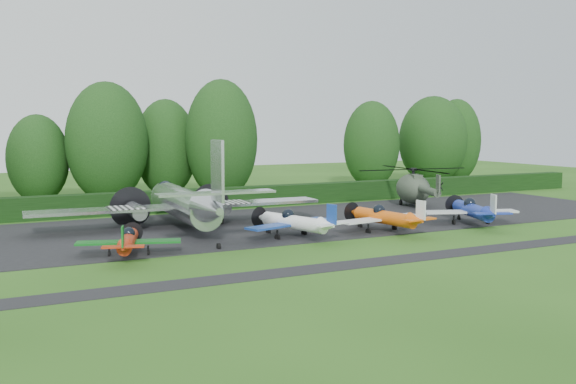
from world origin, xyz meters
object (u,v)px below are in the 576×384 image
light_plane_white (294,222)px  helicopter (414,186)px  light_plane_blue (472,210)px  light_plane_red (128,241)px  light_plane_orange (384,217)px  transport_plane (185,203)px  sign_board (466,184)px

light_plane_white → helicopter: size_ratio=0.56×
helicopter → light_plane_blue: bearing=-125.7°
light_plane_red → light_plane_orange: 19.28m
light_plane_white → light_plane_blue: light_plane_blue is taller
light_plane_red → light_plane_blue: size_ratio=0.82×
transport_plane → light_plane_orange: bearing=-33.4°
light_plane_red → transport_plane: bearing=35.4°
light_plane_blue → helicopter: helicopter is taller
light_plane_white → light_plane_blue: (15.51, -1.20, 0.07)m
transport_plane → helicopter: 24.79m
transport_plane → helicopter: (24.52, 3.65, -0.02)m
light_plane_red → helicopter: (30.72, 11.85, 1.03)m
transport_plane → sign_board: 38.67m
helicopter → sign_board: size_ratio=4.59×
transport_plane → light_plane_red: size_ratio=3.45×
transport_plane → light_plane_blue: 22.90m
sign_board → light_plane_white: bearing=-142.6°
light_plane_orange → light_plane_blue: (8.33, -0.31, 0.06)m
light_plane_white → sign_board: bearing=47.0°
light_plane_white → sign_board: (31.39, 17.17, -0.03)m
light_plane_red → light_plane_orange: size_ratio=0.86×
light_plane_orange → sign_board: size_ratio=2.58×
transport_plane → light_plane_blue: (21.40, -8.10, -0.82)m
light_plane_orange → light_plane_blue: bearing=7.1°
light_plane_red → light_plane_white: bearing=-11.4°
transport_plane → light_plane_red: 10.34m
transport_plane → light_plane_blue: size_ratio=2.83×
light_plane_red → light_plane_white: light_plane_white is taller
light_plane_red → light_plane_white: size_ratio=0.87×
transport_plane → light_plane_blue: transport_plane is taller
light_plane_white → light_plane_orange: bearing=11.3°
light_plane_orange → helicopter: (11.44, 11.44, 0.86)m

